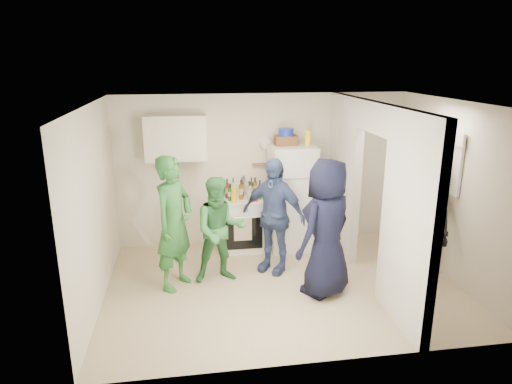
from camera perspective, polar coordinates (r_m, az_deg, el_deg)
floor at (r=6.49m, az=3.32°, el=-11.54°), size 4.80×4.80×0.00m
wall_back at (r=7.61m, az=0.82°, el=2.82°), size 4.80×0.00×4.80m
wall_front at (r=4.46m, az=8.16°, el=-7.35°), size 4.80×0.00×4.80m
wall_left at (r=5.99m, az=-19.55°, el=-1.92°), size 0.00×3.40×3.40m
wall_right at (r=6.91m, az=23.36°, el=0.04°), size 0.00×3.40×3.40m
ceiling at (r=5.76m, az=3.74°, el=11.03°), size 4.80×4.80×0.00m
partition_pier_back at (r=7.35m, az=10.88°, el=2.03°), size 0.12×1.20×2.50m
partition_pier_front at (r=5.42m, az=18.57°, el=-3.73°), size 0.12×1.20×2.50m
partition_header at (r=6.15m, az=14.82°, el=8.99°), size 0.12×1.00×0.40m
stove at (r=7.48m, az=-1.98°, el=-3.96°), size 0.73×0.61×0.87m
upper_cabinet at (r=7.22m, az=-10.02°, el=6.69°), size 0.95×0.34×0.70m
fridge at (r=7.46m, az=4.44°, el=-0.65°), size 0.71×0.69×1.71m
wicker_basket at (r=7.27m, az=3.74°, el=6.47°), size 0.35×0.25×0.15m
blue_bowl at (r=7.25m, az=3.76°, el=7.48°), size 0.24×0.24×0.11m
yellow_cup_stack_top at (r=7.19m, az=6.52°, el=6.70°), size 0.09×0.09×0.25m
wall_clock at (r=7.51m, az=1.24°, el=6.14°), size 0.22×0.02×0.22m
spice_shelf at (r=7.54m, az=0.89°, el=3.48°), size 0.35×0.08×0.03m
nook_window at (r=6.97m, az=22.74°, el=3.65°), size 0.03×0.70×0.80m
nook_window_frame at (r=6.97m, az=22.63°, el=3.65°), size 0.04×0.76×0.86m
nook_valance at (r=6.89m, az=22.77°, el=6.48°), size 0.04×0.82×0.18m
yellow_cup_stack_stove at (r=7.08m, az=-2.77°, el=-0.36°), size 0.09×0.09×0.25m
red_cup at (r=7.16m, az=-0.08°, el=-0.69°), size 0.09×0.09×0.12m
person_green_left at (r=6.19m, az=-10.21°, el=-3.86°), size 0.74×0.80×1.84m
person_green_center at (r=6.33m, az=-4.52°, el=-4.78°), size 0.78×0.64×1.51m
person_denim at (r=6.59m, az=2.16°, el=-2.98°), size 1.04×0.95×1.70m
person_navy at (r=5.99m, az=8.81°, el=-4.49°), size 1.07×1.00×1.84m
person_nook at (r=6.99m, az=19.61°, el=-2.04°), size 0.98×1.35×1.88m
bottle_a at (r=7.38m, az=-4.25°, el=0.43°), size 0.06×0.06×0.28m
bottle_b at (r=7.20m, az=-3.24°, el=-0.00°), size 0.08×0.08×0.27m
bottle_c at (r=7.44m, az=-2.86°, el=0.67°), size 0.06×0.06×0.30m
bottle_d at (r=7.23m, az=-1.89°, el=0.32°), size 0.07×0.07×0.33m
bottle_e at (r=7.49m, az=-1.50°, el=0.86°), size 0.06×0.06×0.32m
bottle_f at (r=7.34m, az=-0.58°, el=0.57°), size 0.06×0.06×0.33m
bottle_g at (r=7.49m, az=-0.13°, el=0.75°), size 0.07×0.07×0.29m
bottle_h at (r=7.18m, az=-4.28°, el=0.04°), size 0.08×0.08×0.30m
bottle_i at (r=7.38m, az=-1.74°, el=0.66°), size 0.06×0.06×0.33m
bottle_j at (r=7.24m, az=0.49°, el=0.29°), size 0.07×0.07×0.31m
bottle_k at (r=7.31m, az=-3.62°, el=0.45°), size 0.07×0.07×0.32m
bottle_l at (r=7.19m, az=-0.83°, el=0.16°), size 0.07×0.07×0.31m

